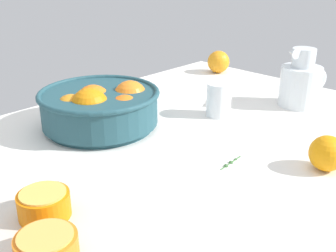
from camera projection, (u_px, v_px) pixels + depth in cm
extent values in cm
cube|color=white|center=(168.00, 163.00, 85.59)|extent=(133.13, 93.12, 3.00)
cylinder|color=#234C56|center=(99.00, 125.00, 98.65)|extent=(24.77, 24.77, 1.20)
cylinder|color=#234C56|center=(98.00, 108.00, 97.01)|extent=(26.92, 26.92, 7.28)
torus|color=#234C56|center=(97.00, 94.00, 95.61)|extent=(28.12, 28.12, 1.20)
sphere|color=orange|center=(130.00, 97.00, 99.42)|extent=(8.15, 8.15, 8.15)
sphere|color=orange|center=(94.00, 103.00, 98.47)|extent=(8.58, 8.58, 8.58)
sphere|color=orange|center=(72.00, 111.00, 93.75)|extent=(7.78, 7.78, 7.78)
sphere|color=orange|center=(90.00, 107.00, 92.67)|extent=(8.72, 8.72, 8.72)
sphere|color=orange|center=(125.00, 111.00, 93.97)|extent=(7.33, 7.33, 7.33)
cylinder|color=white|center=(300.00, 86.00, 111.28)|extent=(10.82, 10.82, 10.67)
cylinder|color=white|center=(304.00, 58.00, 108.28)|extent=(6.11, 6.11, 4.90)
cone|color=white|center=(292.00, 53.00, 105.93)|extent=(3.63, 3.75, 2.80)
torus|color=white|center=(318.00, 80.00, 113.46)|extent=(5.96, 3.07, 5.89)
cylinder|color=#FDA923|center=(299.00, 96.00, 112.37)|extent=(9.95, 9.95, 5.03)
cylinder|color=white|center=(219.00, 100.00, 104.64)|extent=(6.23, 6.23, 8.46)
cylinder|color=yellow|center=(219.00, 105.00, 105.21)|extent=(5.48, 5.48, 5.49)
cube|color=beige|center=(61.00, 226.00, 62.06)|extent=(35.89, 27.27, 1.47)
cylinder|color=orange|center=(44.00, 205.00, 62.61)|extent=(7.86, 7.86, 3.84)
cylinder|color=#FBBD52|center=(43.00, 193.00, 61.81)|extent=(6.92, 6.92, 0.30)
cylinder|color=orange|center=(47.00, 248.00, 53.72)|extent=(8.18, 8.18, 3.54)
cylinder|color=#F6B250|center=(45.00, 236.00, 52.98)|extent=(7.19, 7.19, 0.30)
sphere|color=orange|center=(218.00, 62.00, 142.52)|extent=(7.53, 7.53, 7.53)
sphere|color=orange|center=(327.00, 153.00, 78.53)|extent=(6.88, 6.88, 6.88)
cylinder|color=#3D6C38|center=(231.00, 162.00, 82.24)|extent=(7.33, 0.90, 0.30)
sphere|color=#3D6C38|center=(226.00, 165.00, 80.87)|extent=(0.92, 0.92, 0.92)
sphere|color=#3D6C38|center=(231.00, 162.00, 82.18)|extent=(0.91, 0.91, 0.91)
sphere|color=#3D6C38|center=(236.00, 158.00, 83.49)|extent=(0.60, 0.60, 0.60)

